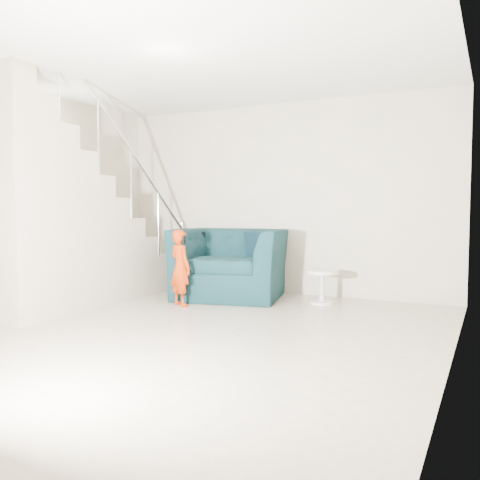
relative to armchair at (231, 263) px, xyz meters
name	(u,v)px	position (x,y,z in m)	size (l,w,h in m)	color
floor	(171,334)	(0.44, -2.09, -0.47)	(5.50, 5.50, 0.00)	gray
ceiling	(168,49)	(0.44, -2.09, 2.23)	(5.50, 5.50, 0.00)	silver
back_wall	(279,199)	(0.44, 0.66, 0.88)	(5.00, 5.00, 0.00)	#A7A388
right_wall	(454,190)	(2.94, -2.09, 0.88)	(5.50, 5.50, 0.00)	#A7A388
armchair	(231,263)	(0.00, 0.00, 0.00)	(1.44, 1.26, 0.93)	black
toddler	(180,268)	(-0.27, -0.84, 0.01)	(0.35, 0.23, 0.95)	#971904
side_table	(322,281)	(1.27, 0.08, -0.18)	(0.43, 0.43, 0.43)	silver
staircase	(60,230)	(-1.56, -1.54, 0.48)	(1.02, 3.03, 3.62)	#ADA089
cushion	(260,244)	(0.29, 0.33, 0.25)	(0.40, 0.11, 0.38)	black
throw	(195,252)	(-0.59, 0.03, 0.12)	(0.05, 0.50, 0.56)	black
phone	(184,240)	(-0.18, -0.88, 0.36)	(0.02, 0.05, 0.10)	black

